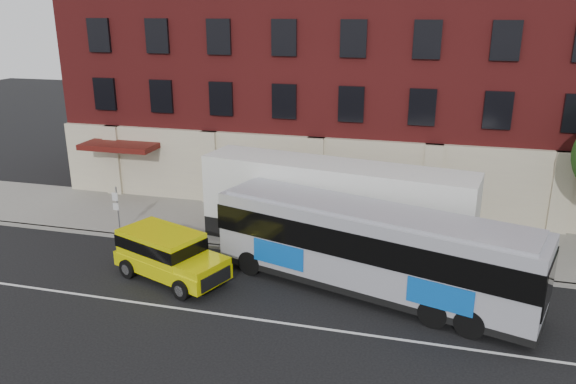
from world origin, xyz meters
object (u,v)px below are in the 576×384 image
(city_bus, at_px, (371,247))
(shipping_container, at_px, (334,208))
(sign_pole, at_px, (117,208))
(yellow_suv, at_px, (167,252))

(city_bus, bearing_deg, shipping_container, 119.66)
(sign_pole, bearing_deg, shipping_container, 5.99)
(city_bus, bearing_deg, yellow_suv, -173.99)
(shipping_container, bearing_deg, sign_pole, -174.01)
(city_bus, relative_size, yellow_suv, 2.45)
(city_bus, distance_m, shipping_container, 4.19)
(sign_pole, height_order, shipping_container, shipping_container)
(city_bus, bearing_deg, sign_pole, 168.37)
(sign_pole, distance_m, yellow_suv, 5.48)
(sign_pole, xyz_separation_m, shipping_container, (10.33, 1.08, 0.56))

